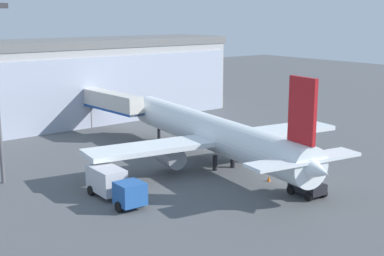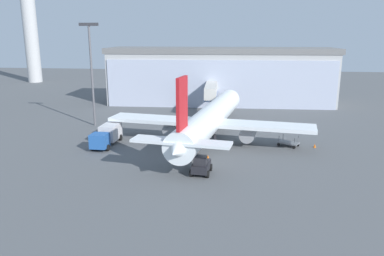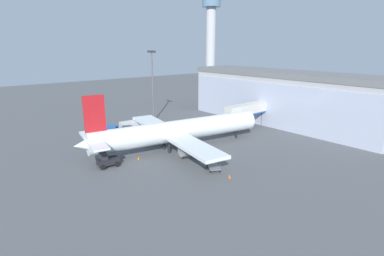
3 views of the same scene
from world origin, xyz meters
name	(u,v)px [view 2 (image 2 of 3)]	position (x,y,z in m)	size (l,w,h in m)	color
ground	(202,161)	(0.00, 0.00, 0.00)	(240.00, 240.00, 0.00)	#545659
terminal_building	(220,76)	(0.00, 40.47, 6.20)	(50.50, 14.25, 12.40)	#ABABAB
jet_bridge	(211,91)	(-1.21, 29.52, 4.39)	(2.85, 13.85, 5.77)	beige
control_tower	(28,8)	(-62.27, 71.58, 23.35)	(8.46, 8.46, 39.09)	#B7B7B7
apron_light_mast	(91,65)	(-20.24, 16.12, 10.26)	(3.20, 0.40, 17.10)	#59595E
airplane	(210,119)	(0.22, 8.64, 3.40)	(29.74, 35.75, 10.99)	white
catering_truck	(107,135)	(-14.12, 5.25, 1.47)	(2.62, 7.34, 2.65)	#2659A5
baggage_cart	(288,143)	(11.36, 7.67, 0.50)	(3.22, 2.76, 1.50)	slate
pushback_tug	(201,166)	(0.27, -4.51, 0.97)	(2.36, 3.32, 2.30)	black
safety_cone_nose	(208,157)	(0.61, 0.71, 0.28)	(0.36, 0.36, 0.55)	orange
safety_cone_wingtip	(315,146)	(14.94, 7.49, 0.28)	(0.36, 0.36, 0.55)	orange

